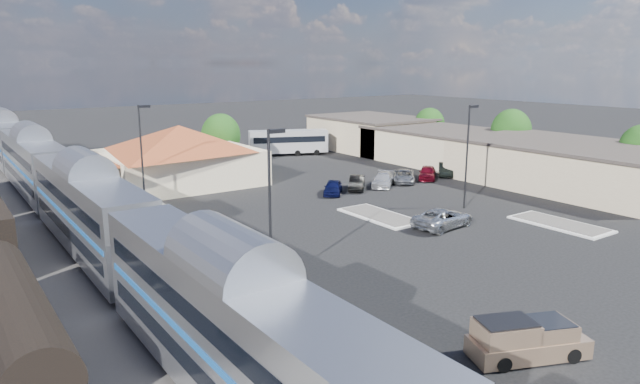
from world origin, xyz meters
TOP-DOWN VIEW (x-y plane):
  - ground at (0.00, 0.00)m, footprint 280.00×280.00m
  - railbed at (-21.00, 8.00)m, footprint 16.00×100.00m
  - platform at (-12.00, 6.00)m, footprint 5.50×92.00m
  - passenger_train at (-18.00, 5.53)m, footprint 3.00×104.00m
  - station_depot at (-4.56, 24.00)m, footprint 18.35×12.24m
  - buildings_east at (28.00, 14.28)m, footprint 14.40×51.40m
  - traffic_island_south at (4.00, 2.00)m, footprint 3.30×7.50m
  - traffic_island_north at (14.00, -8.00)m, footprint 3.30×7.50m
  - lamp_plat_s at (-10.90, -6.00)m, footprint 1.08×0.25m
  - lamp_plat_n at (-10.90, 16.00)m, footprint 1.08×0.25m
  - lamp_lot at (12.10, 0.00)m, footprint 1.08×0.25m
  - tree_east_b at (34.00, 12.00)m, footprint 4.94×4.94m
  - tree_east_c at (34.00, 26.00)m, footprint 4.41×4.41m
  - tree_depot at (3.00, 30.00)m, footprint 4.71×4.71m
  - pickup_truck at (-5.93, -19.25)m, footprint 5.41×3.63m
  - suv at (5.95, -3.18)m, footprint 5.75×3.15m
  - coach_bus at (15.00, 34.05)m, footprint 10.81×6.22m
  - person_a at (-11.70, -9.92)m, footprint 0.50×0.66m
  - person_b at (-12.49, 5.91)m, footprint 0.85×0.94m
  - parked_car_a at (5.73, 10.95)m, footprint 3.90×4.12m
  - parked_car_b at (8.93, 11.25)m, footprint 3.93×4.18m
  - parked_car_c at (12.13, 10.95)m, footprint 4.79×4.57m
  - parked_car_d at (15.33, 11.25)m, footprint 4.84×5.02m
  - parked_car_e at (18.53, 10.95)m, footprint 4.45×4.24m
  - parked_car_f at (21.73, 11.25)m, footprint 4.23×4.17m

SIDE VIEW (x-z plane):
  - ground at x=0.00m, z-range 0.00..0.00m
  - railbed at x=-21.00m, z-range 0.00..0.12m
  - platform at x=-12.00m, z-range 0.00..0.18m
  - traffic_island_south at x=4.00m, z-range 0.00..0.21m
  - traffic_island_north at x=14.00m, z-range 0.00..0.21m
  - parked_car_d at x=15.33m, z-range 0.00..1.33m
  - parked_car_c at x=12.13m, z-range 0.00..1.37m
  - parked_car_a at x=5.73m, z-range 0.00..1.38m
  - parked_car_b at x=8.93m, z-range 0.00..1.40m
  - parked_car_f at x=21.73m, z-range 0.00..1.45m
  - parked_car_e at x=18.53m, z-range 0.00..1.50m
  - suv at x=5.95m, z-range 0.00..1.53m
  - pickup_truck at x=-5.93m, z-range -0.05..1.71m
  - person_b at x=-12.49m, z-range 0.18..1.76m
  - person_a at x=-11.70m, z-range 0.18..1.80m
  - coach_bus at x=15.00m, z-range 0.26..3.70m
  - buildings_east at x=28.00m, z-range -0.13..4.67m
  - passenger_train at x=-18.00m, z-range 0.09..5.64m
  - station_depot at x=-4.56m, z-range 0.03..6.23m
  - tree_east_c at x=34.00m, z-range 0.66..6.87m
  - tree_depot at x=3.00m, z-range 0.71..7.34m
  - tree_east_b at x=34.00m, z-range 0.74..7.70m
  - lamp_plat_s at x=-10.90m, z-range 0.84..9.84m
  - lamp_plat_n at x=-10.90m, z-range 0.84..9.84m
  - lamp_lot at x=12.10m, z-range 0.84..9.84m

